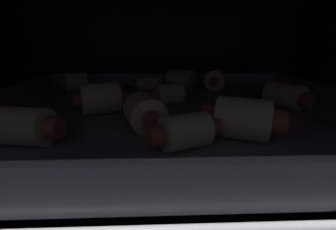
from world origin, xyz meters
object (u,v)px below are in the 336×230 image
(pig_in_blanket_mid_3, at_px, (76,81))
(pig_in_blanket_mid_7, at_px, (167,94))
(pig_in_blanket_mid_8, at_px, (185,131))
(pig_in_blanket_mid_10, at_px, (216,80))
(oven_rack_mid, at_px, (169,118))
(pig_in_blanket_mid_2, at_px, (150,84))
(pig_in_blanket_mid_0, at_px, (145,113))
(pig_in_blanket_mid_11, at_px, (286,96))
(pig_in_blanket_mid_1, at_px, (243,119))
(pig_in_blanket_mid_5, at_px, (100,98))
(pig_in_blanket_mid_4, at_px, (181,80))
(pig_in_blanket_mid_9, at_px, (25,126))
(baking_tray_mid, at_px, (169,110))

(pig_in_blanket_mid_3, distance_m, pig_in_blanket_mid_7, 0.17)
(pig_in_blanket_mid_8, height_order, pig_in_blanket_mid_10, pig_in_blanket_mid_10)
(oven_rack_mid, relative_size, pig_in_blanket_mid_8, 8.59)
(oven_rack_mid, xyz_separation_m, pig_in_blanket_mid_2, (-0.02, 0.09, 0.02))
(pig_in_blanket_mid_3, bearing_deg, pig_in_blanket_mid_0, -56.73)
(pig_in_blanket_mid_3, xyz_separation_m, pig_in_blanket_mid_10, (0.22, -0.00, 0.00))
(pig_in_blanket_mid_7, distance_m, pig_in_blanket_mid_11, 0.14)
(pig_in_blanket_mid_8, bearing_deg, pig_in_blanket_mid_1, 18.50)
(pig_in_blanket_mid_1, bearing_deg, oven_rack_mid, 120.80)
(pig_in_blanket_mid_5, height_order, pig_in_blanket_mid_8, pig_in_blanket_mid_5)
(pig_in_blanket_mid_0, xyz_separation_m, pig_in_blanket_mid_10, (0.11, 0.18, 0.00))
(pig_in_blanket_mid_0, relative_size, pig_in_blanket_mid_4, 1.04)
(pig_in_blanket_mid_1, bearing_deg, pig_in_blanket_mid_3, 134.36)
(pig_in_blanket_mid_1, relative_size, pig_in_blanket_mid_2, 1.15)
(pig_in_blanket_mid_1, relative_size, pig_in_blanket_mid_9, 1.10)
(pig_in_blanket_mid_0, xyz_separation_m, pig_in_blanket_mid_3, (-0.12, 0.18, -0.00))
(pig_in_blanket_mid_0, relative_size, pig_in_blanket_mid_2, 0.96)
(pig_in_blanket_mid_4, bearing_deg, pig_in_blanket_mid_11, -45.53)
(oven_rack_mid, distance_m, pig_in_blanket_mid_0, 0.08)
(pig_in_blanket_mid_5, bearing_deg, baking_tray_mid, 14.00)
(baking_tray_mid, distance_m, pig_in_blanket_mid_11, 0.14)
(pig_in_blanket_mid_5, distance_m, pig_in_blanket_mid_10, 0.20)
(pig_in_blanket_mid_2, xyz_separation_m, pig_in_blanket_mid_3, (-0.12, 0.02, 0.00))
(pig_in_blanket_mid_11, bearing_deg, pig_in_blanket_mid_2, 149.58)
(pig_in_blanket_mid_0, bearing_deg, baking_tray_mid, 71.38)
(pig_in_blanket_mid_5, bearing_deg, pig_in_blanket_mid_1, -29.87)
(pig_in_blanket_mid_1, bearing_deg, pig_in_blanket_mid_7, 117.69)
(baking_tray_mid, height_order, pig_in_blanket_mid_10, pig_in_blanket_mid_10)
(pig_in_blanket_mid_9, bearing_deg, baking_tray_mid, 41.05)
(oven_rack_mid, bearing_deg, pig_in_blanket_mid_11, -1.57)
(pig_in_blanket_mid_0, bearing_deg, pig_in_blanket_mid_8, -50.17)
(pig_in_blanket_mid_0, distance_m, pig_in_blanket_mid_1, 0.08)
(pig_in_blanket_mid_4, distance_m, pig_in_blanket_mid_8, 0.22)
(pig_in_blanket_mid_5, relative_size, pig_in_blanket_mid_7, 1.09)
(pig_in_blanket_mid_8, distance_m, pig_in_blanket_mid_10, 0.23)
(pig_in_blanket_mid_1, bearing_deg, baking_tray_mid, 120.80)
(pig_in_blanket_mid_11, bearing_deg, pig_in_blanket_mid_9, -159.35)
(oven_rack_mid, bearing_deg, pig_in_blanket_mid_9, -138.95)
(pig_in_blanket_mid_3, bearing_deg, pig_in_blanket_mid_7, -33.50)
(pig_in_blanket_mid_0, distance_m, pig_in_blanket_mid_10, 0.21)
(pig_in_blanket_mid_1, xyz_separation_m, pig_in_blanket_mid_5, (-0.13, 0.07, -0.00))
(pig_in_blanket_mid_1, height_order, pig_in_blanket_mid_7, pig_in_blanket_mid_1)
(oven_rack_mid, bearing_deg, pig_in_blanket_mid_0, -108.62)
(pig_in_blanket_mid_5, bearing_deg, pig_in_blanket_mid_9, -115.72)
(oven_rack_mid, distance_m, pig_in_blanket_mid_4, 0.12)
(baking_tray_mid, relative_size, pig_in_blanket_mid_4, 7.95)
(pig_in_blanket_mid_0, distance_m, pig_in_blanket_mid_11, 0.18)
(pig_in_blanket_mid_3, height_order, pig_in_blanket_mid_5, pig_in_blanket_mid_5)
(pig_in_blanket_mid_0, height_order, pig_in_blanket_mid_8, pig_in_blanket_mid_0)
(baking_tray_mid, distance_m, pig_in_blanket_mid_10, 0.14)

